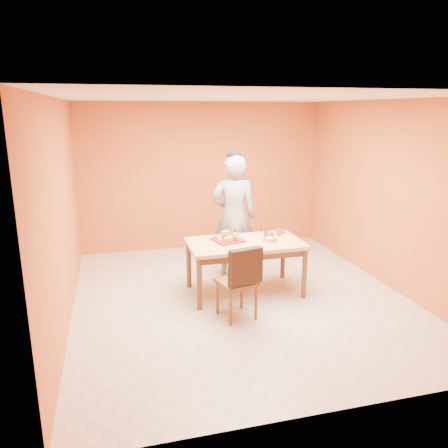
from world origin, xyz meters
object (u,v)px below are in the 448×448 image
object	(u,v)px
dining_chair	(237,280)
egg_ornament	(271,235)
pastry_platter	(228,240)
sponge_cake	(270,240)
checker_tin	(283,232)
red_dinner_plate	(227,235)
magenta_glass	(279,233)
dining_table	(245,248)
person	(234,216)

from	to	relation	value
dining_chair	egg_ornament	world-z (taller)	dining_chair
dining_chair	pastry_platter	bearing A→B (deg)	69.47
dining_chair	sponge_cake	world-z (taller)	dining_chair
checker_tin	red_dinner_plate	bearing A→B (deg)	176.16
egg_ornament	checker_tin	distance (m)	0.39
pastry_platter	magenta_glass	bearing A→B (deg)	3.75
red_dinner_plate	checker_tin	xyz separation A→B (m)	(0.86, -0.06, 0.01)
pastry_platter	red_dinner_plate	size ratio (longest dim) A/B	1.48
dining_chair	sponge_cake	size ratio (longest dim) A/B	4.61
sponge_cake	egg_ornament	size ratio (longest dim) A/B	1.69
pastry_platter	red_dinner_plate	xyz separation A→B (m)	(0.04, 0.25, -0.00)
dining_chair	pastry_platter	distance (m)	0.88
magenta_glass	dining_table	bearing A→B (deg)	-164.64
magenta_glass	checker_tin	distance (m)	0.18
dining_chair	egg_ornament	xyz separation A→B (m)	(0.72, 0.76, 0.32)
magenta_glass	checker_tin	bearing A→B (deg)	49.83
dining_table	dining_chair	distance (m)	0.82
checker_tin	person	bearing A→B (deg)	145.98
person	dining_chair	bearing A→B (deg)	86.98
dining_chair	checker_tin	distance (m)	1.46
dining_chair	magenta_glass	distance (m)	1.29
red_dinner_plate	sponge_cake	xyz separation A→B (m)	(0.51, -0.45, 0.03)
egg_ornament	checker_tin	xyz separation A→B (m)	(0.29, 0.26, -0.05)
dining_table	egg_ornament	distance (m)	0.42
dining_chair	pastry_platter	xyz separation A→B (m)	(0.11, 0.83, 0.27)
person	magenta_glass	size ratio (longest dim) A/B	18.88
magenta_glass	red_dinner_plate	bearing A→B (deg)	165.25
dining_chair	person	xyz separation A→B (m)	(0.37, 1.46, 0.45)
dining_chair	pastry_platter	world-z (taller)	dining_chair
red_dinner_plate	pastry_platter	bearing A→B (deg)	-100.13
pastry_platter	checker_tin	bearing A→B (deg)	11.84
person	red_dinner_plate	world-z (taller)	person
magenta_glass	checker_tin	world-z (taller)	magenta_glass
egg_ornament	sponge_cake	bearing A→B (deg)	-134.11
egg_ornament	dining_table	bearing A→B (deg)	166.84
pastry_platter	sponge_cake	size ratio (longest dim) A/B	1.81
dining_chair	checker_tin	xyz separation A→B (m)	(1.01, 1.02, 0.27)
egg_ornament	dining_chair	bearing A→B (deg)	-151.60
pastry_platter	sponge_cake	xyz separation A→B (m)	(0.55, -0.20, 0.02)
dining_table	red_dinner_plate	xyz separation A→B (m)	(-0.18, 0.35, 0.10)
dining_chair	sponge_cake	bearing A→B (deg)	30.88
dining_table	checker_tin	world-z (taller)	checker_tin
egg_ornament	magenta_glass	xyz separation A→B (m)	(0.17, 0.12, -0.01)
pastry_platter	egg_ornament	bearing A→B (deg)	-6.38
dining_table	person	bearing A→B (deg)	87.11
dining_table	checker_tin	size ratio (longest dim) A/B	16.58
dining_chair	sponge_cake	distance (m)	0.96
dining_chair	magenta_glass	xyz separation A→B (m)	(0.89, 0.88, 0.31)
egg_ornament	red_dinner_plate	bearing A→B (deg)	132.71
red_dinner_plate	magenta_glass	bearing A→B (deg)	-14.75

